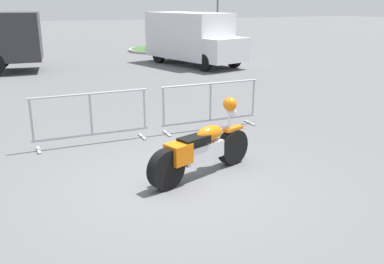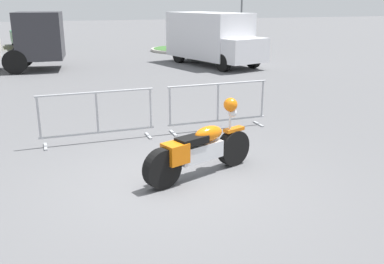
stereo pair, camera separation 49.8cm
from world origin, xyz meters
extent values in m
plane|color=#5B5B5E|center=(0.00, 0.00, 0.00)|extent=(120.00, 120.00, 0.00)
cylinder|color=black|center=(1.18, 0.37, 0.32)|extent=(0.66, 0.38, 0.64)
cylinder|color=black|center=(-0.28, -0.15, 0.32)|extent=(0.66, 0.38, 0.64)
cube|color=silver|center=(0.45, 0.11, 0.42)|extent=(0.87, 0.51, 0.28)
ellipsoid|color=orange|center=(0.62, 0.17, 0.70)|extent=(0.62, 0.43, 0.26)
cube|color=black|center=(0.28, 0.05, 0.66)|extent=(0.58, 0.44, 0.12)
cube|color=orange|center=(-0.04, -0.07, 0.52)|extent=(0.45, 0.42, 0.32)
cube|color=orange|center=(1.18, 0.37, 0.66)|extent=(0.42, 0.27, 0.06)
cylinder|color=silver|center=(1.09, 0.33, 0.80)|extent=(0.05, 0.05, 0.45)
sphere|color=silver|center=(1.13, 0.35, 0.97)|extent=(0.16, 0.16, 0.16)
sphere|color=orange|center=(1.09, 0.33, 1.12)|extent=(0.24, 0.24, 0.24)
cylinder|color=#9EA0A5|center=(-0.90, 2.51, 1.05)|extent=(2.37, 0.04, 0.04)
cylinder|color=#9EA0A5|center=(-0.90, 2.51, 0.20)|extent=(2.37, 0.04, 0.04)
cylinder|color=#9EA0A5|center=(-2.03, 2.50, 0.62)|extent=(0.04, 0.04, 0.85)
cylinder|color=#9EA0A5|center=(-0.90, 2.51, 0.62)|extent=(0.04, 0.04, 0.85)
cylinder|color=#9EA0A5|center=(0.24, 2.51, 0.62)|extent=(0.04, 0.04, 0.85)
cube|color=#9EA0A5|center=(-1.96, 2.50, 0.01)|extent=(0.06, 0.44, 0.03)
cube|color=#9EA0A5|center=(0.17, 2.51, 0.01)|extent=(0.06, 0.44, 0.03)
cylinder|color=#9EA0A5|center=(1.80, 2.51, 1.05)|extent=(2.37, 0.04, 0.04)
cylinder|color=#9EA0A5|center=(1.80, 2.51, 0.20)|extent=(2.37, 0.04, 0.04)
cylinder|color=#9EA0A5|center=(0.66, 2.50, 0.62)|extent=(0.04, 0.04, 0.85)
cylinder|color=#9EA0A5|center=(1.80, 2.51, 0.62)|extent=(0.04, 0.04, 0.85)
cylinder|color=#9EA0A5|center=(2.93, 2.51, 0.62)|extent=(0.04, 0.04, 0.85)
cube|color=#9EA0A5|center=(0.73, 2.50, 0.01)|extent=(0.06, 0.44, 0.03)
cube|color=#9EA0A5|center=(2.86, 2.51, 0.01)|extent=(0.06, 0.44, 0.03)
cube|color=#2D2D33|center=(-1.72, 13.15, 1.43)|extent=(2.07, 2.40, 1.90)
cube|color=silver|center=(5.54, 12.30, 1.31)|extent=(3.03, 4.49, 2.00)
cube|color=silver|center=(6.21, 9.90, 0.84)|extent=(2.07, 1.38, 1.00)
cylinder|color=black|center=(6.91, 10.51, 0.36)|extent=(0.42, 0.76, 0.72)
cylinder|color=black|center=(5.29, 10.06, 0.36)|extent=(0.42, 0.76, 0.72)
cylinder|color=black|center=(6.02, 13.69, 0.36)|extent=(0.42, 0.76, 0.72)
cylinder|color=black|center=(4.40, 13.23, 0.36)|extent=(0.42, 0.76, 0.72)
cylinder|color=black|center=(-1.83, 24.83, 0.31)|extent=(0.27, 0.64, 0.62)
cylinder|color=black|center=(-1.59, 22.18, 0.31)|extent=(0.27, 0.64, 0.62)
cylinder|color=#262838|center=(-1.30, 15.82, 0.42)|extent=(0.34, 0.34, 0.85)
cylinder|color=maroon|center=(-1.30, 15.82, 1.16)|extent=(0.48, 0.48, 0.62)
sphere|color=tan|center=(-1.30, 15.82, 1.58)|extent=(0.22, 0.22, 0.22)
cylinder|color=#ADA89E|center=(6.17, 17.93, 0.07)|extent=(3.66, 3.66, 0.14)
cylinder|color=#38662D|center=(6.17, 17.93, 0.15)|extent=(3.37, 3.37, 0.02)
sphere|color=#1E511E|center=(6.63, 18.34, 0.47)|extent=(0.78, 0.78, 0.78)
sphere|color=#33702D|center=(6.10, 17.95, 0.55)|extent=(0.96, 0.96, 0.96)
sphere|color=#3D7A38|center=(5.52, 17.30, 0.45)|extent=(0.74, 0.74, 0.74)
sphere|color=#286023|center=(6.60, 17.60, 0.59)|extent=(1.07, 1.07, 1.07)
cylinder|color=#595B60|center=(11.21, 20.48, 2.75)|extent=(0.12, 0.12, 5.50)
camera|label=1|loc=(-2.42, -5.94, 2.83)|focal=40.00mm
camera|label=2|loc=(-1.96, -6.13, 2.83)|focal=40.00mm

